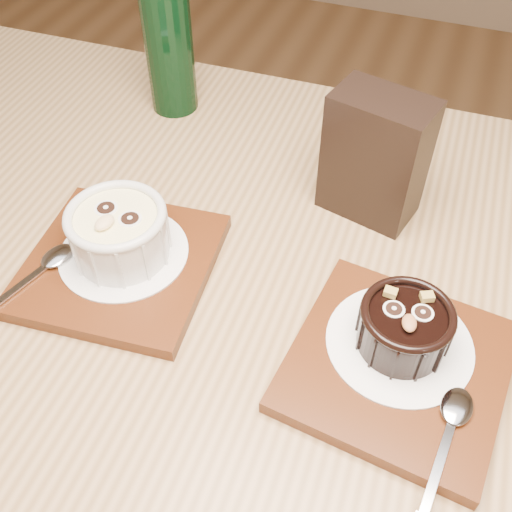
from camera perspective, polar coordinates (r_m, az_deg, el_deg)
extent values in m
cube|color=brown|center=(0.59, 0.69, -6.05)|extent=(1.22, 0.82, 0.04)
cylinder|color=brown|center=(1.28, -18.14, 2.72)|extent=(0.06, 0.06, 0.71)
cube|color=#52240D|center=(0.62, -12.81, -0.80)|extent=(0.20, 0.20, 0.01)
cylinder|color=white|center=(0.62, -12.47, 0.30)|extent=(0.13, 0.13, 0.00)
cylinder|color=silver|center=(0.60, -12.86, 1.95)|extent=(0.09, 0.09, 0.05)
cylinder|color=#FAF098|center=(0.58, -13.23, 3.56)|extent=(0.08, 0.08, 0.00)
torus|color=silver|center=(0.58, -13.29, 3.80)|extent=(0.10, 0.10, 0.01)
cylinder|color=black|center=(0.59, -14.11, 4.49)|extent=(0.02, 0.02, 0.00)
cylinder|color=black|center=(0.58, -11.92, 3.54)|extent=(0.02, 0.02, 0.00)
ellipsoid|color=#E3BF85|center=(0.57, -14.24, 3.10)|extent=(0.02, 0.02, 0.01)
cube|color=#52240D|center=(0.55, 13.27, -10.20)|extent=(0.20, 0.20, 0.01)
cylinder|color=white|center=(0.55, 13.49, -8.07)|extent=(0.13, 0.13, 0.00)
cylinder|color=black|center=(0.53, 13.88, -6.78)|extent=(0.08, 0.08, 0.04)
cylinder|color=black|center=(0.52, 14.26, -5.55)|extent=(0.07, 0.07, 0.00)
torus|color=black|center=(0.52, 14.33, -5.32)|extent=(0.08, 0.08, 0.01)
cylinder|color=black|center=(0.52, 13.01, -4.91)|extent=(0.02, 0.02, 0.00)
cylinder|color=black|center=(0.52, 15.61, -5.18)|extent=(0.02, 0.02, 0.00)
ellipsoid|color=#945630|center=(0.51, 14.40, -6.21)|extent=(0.02, 0.02, 0.01)
cube|color=olive|center=(0.52, 12.70, -3.39)|extent=(0.01, 0.01, 0.01)
cube|color=olive|center=(0.53, 15.98, -3.75)|extent=(0.01, 0.01, 0.01)
cube|color=black|center=(0.64, 11.29, 9.22)|extent=(0.11, 0.08, 0.14)
cylinder|color=black|center=(0.80, -8.25, 18.86)|extent=(0.06, 0.06, 0.16)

